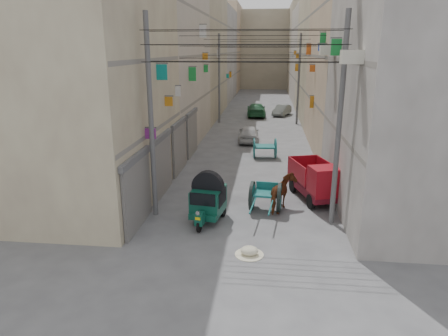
# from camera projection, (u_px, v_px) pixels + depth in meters

# --- Properties ---
(ground) EXTENTS (140.00, 140.00, 0.00)m
(ground) POSITION_uv_depth(u_px,v_px,m) (226.00, 308.00, 10.65)
(ground) COLOR #4D4E50
(ground) RESTS_ON ground
(building_row_left) EXTENTS (8.00, 62.00, 14.00)m
(building_row_left) POSITION_uv_depth(u_px,v_px,m) (185.00, 51.00, 42.15)
(building_row_left) COLOR #BCB28E
(building_row_left) RESTS_ON ground
(building_row_right) EXTENTS (8.00, 62.00, 14.00)m
(building_row_right) POSITION_uv_depth(u_px,v_px,m) (340.00, 51.00, 40.46)
(building_row_right) COLOR #A6A19C
(building_row_right) RESTS_ON ground
(end_cap_building) EXTENTS (22.00, 10.00, 13.00)m
(end_cap_building) POSITION_uv_depth(u_px,v_px,m) (265.00, 50.00, 71.66)
(end_cap_building) COLOR tan
(end_cap_building) RESTS_ON ground
(shutters_left) EXTENTS (0.18, 14.40, 2.88)m
(shutters_left) POSITION_uv_depth(u_px,v_px,m) (172.00, 154.00, 20.52)
(shutters_left) COLOR #4B4B50
(shutters_left) RESTS_ON ground
(signboards) EXTENTS (8.22, 40.52, 5.67)m
(signboards) POSITION_uv_depth(u_px,v_px,m) (256.00, 93.00, 30.30)
(signboards) COLOR #C57715
(signboards) RESTS_ON ground
(ac_units) EXTENTS (0.70, 6.55, 3.35)m
(ac_units) POSITION_uv_depth(u_px,v_px,m) (341.00, 28.00, 15.44)
(ac_units) COLOR beige
(ac_units) RESTS_ON ground
(utility_poles) EXTENTS (7.40, 22.20, 8.00)m
(utility_poles) POSITION_uv_depth(u_px,v_px,m) (254.00, 92.00, 25.70)
(utility_poles) COLOR #535355
(utility_poles) RESTS_ON ground
(overhead_cables) EXTENTS (7.40, 22.52, 1.12)m
(overhead_cables) POSITION_uv_depth(u_px,v_px,m) (253.00, 47.00, 22.43)
(overhead_cables) COLOR black
(overhead_cables) RESTS_ON ground
(auto_rickshaw) EXTENTS (1.50, 2.30, 1.57)m
(auto_rickshaw) POSITION_uv_depth(u_px,v_px,m) (208.00, 199.00, 15.90)
(auto_rickshaw) COLOR black
(auto_rickshaw) RESTS_ON ground
(tonga_cart) EXTENTS (1.43, 2.88, 1.26)m
(tonga_cart) POSITION_uv_depth(u_px,v_px,m) (266.00, 196.00, 16.94)
(tonga_cart) COLOR black
(tonga_cart) RESTS_ON ground
(mini_truck) EXTENTS (2.39, 3.58, 1.85)m
(mini_truck) POSITION_uv_depth(u_px,v_px,m) (319.00, 183.00, 17.85)
(mini_truck) COLOR black
(mini_truck) RESTS_ON ground
(second_cart) EXTENTS (1.53, 1.38, 1.26)m
(second_cart) POSITION_uv_depth(u_px,v_px,m) (265.00, 147.00, 25.27)
(second_cart) COLOR #145A59
(second_cart) RESTS_ON ground
(feed_sack) EXTENTS (0.61, 0.49, 0.30)m
(feed_sack) POSITION_uv_depth(u_px,v_px,m) (249.00, 251.00, 13.39)
(feed_sack) COLOR beige
(feed_sack) RESTS_ON ground
(horse) EXTENTS (1.32, 1.97, 1.53)m
(horse) POSITION_uv_depth(u_px,v_px,m) (283.00, 194.00, 16.92)
(horse) COLOR maroon
(horse) RESTS_ON ground
(distant_car_white) EXTENTS (1.57, 3.66, 1.23)m
(distant_car_white) POSITION_uv_depth(u_px,v_px,m) (249.00, 133.00, 29.75)
(distant_car_white) COLOR #B7B7B7
(distant_car_white) RESTS_ON ground
(distant_car_grey) EXTENTS (2.18, 3.52, 1.10)m
(distant_car_grey) POSITION_uv_depth(u_px,v_px,m) (282.00, 110.00, 41.57)
(distant_car_grey) COLOR slate
(distant_car_grey) RESTS_ON ground
(distant_car_green) EXTENTS (2.07, 4.61, 1.31)m
(distant_car_green) POSITION_uv_depth(u_px,v_px,m) (256.00, 110.00, 41.10)
(distant_car_green) COLOR #205D34
(distant_car_green) RESTS_ON ground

